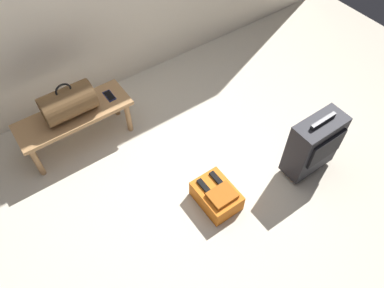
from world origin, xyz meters
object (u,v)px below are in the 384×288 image
(suitcase_upright_charcoal, at_px, (314,145))
(backpack_orange, at_px, (217,196))
(duffel_bag_brown, at_px, (68,103))
(bench, at_px, (74,118))
(cell_phone, at_px, (109,96))

(suitcase_upright_charcoal, distance_m, backpack_orange, 0.91)
(backpack_orange, bearing_deg, duffel_bag_brown, 117.31)
(bench, height_order, backpack_orange, bench)
(bench, xyz_separation_m, suitcase_upright_charcoal, (1.49, -1.42, -0.00))
(cell_phone, distance_m, backpack_orange, 1.30)
(cell_phone, distance_m, suitcase_upright_charcoal, 1.82)
(duffel_bag_brown, bearing_deg, cell_phone, 0.51)
(duffel_bag_brown, distance_m, cell_phone, 0.38)
(cell_phone, height_order, backpack_orange, cell_phone)
(suitcase_upright_charcoal, bearing_deg, backpack_orange, 167.96)
(backpack_orange, bearing_deg, bench, 117.06)
(cell_phone, bearing_deg, backpack_orange, -77.45)
(bench, relative_size, backpack_orange, 2.63)
(duffel_bag_brown, height_order, cell_phone, duffel_bag_brown)
(cell_phone, relative_size, suitcase_upright_charcoal, 0.23)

